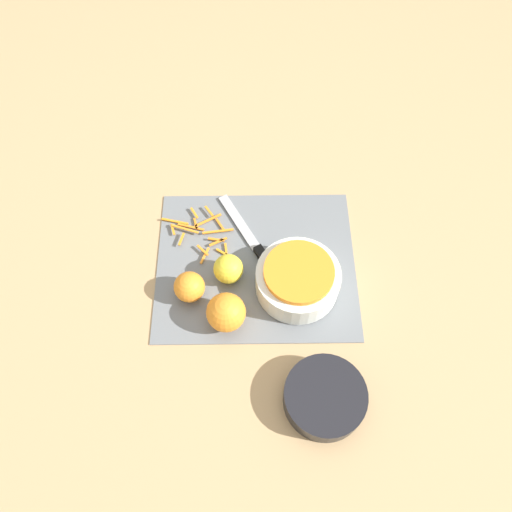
{
  "coord_description": "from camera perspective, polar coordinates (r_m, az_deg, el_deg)",
  "views": [
    {
      "loc": [
        0.01,
        0.54,
        0.98
      ],
      "look_at": [
        0.0,
        0.0,
        0.04
      ],
      "focal_mm": 35.0,
      "sensor_mm": 36.0,
      "label": 1
    }
  ],
  "objects": [
    {
      "name": "cutting_board",
      "position": [
        1.12,
        -0.0,
        -0.84
      ],
      "size": [
        0.44,
        0.38,
        0.01
      ],
      "color": "slate",
      "rests_on": "ground_plane"
    },
    {
      "name": "knife",
      "position": [
        1.12,
        0.7,
        0.06
      ],
      "size": [
        0.15,
        0.26,
        0.02
      ],
      "rotation": [
        0.0,
        0.0,
        -1.07
      ],
      "color": "black",
      "rests_on": "cutting_board"
    },
    {
      "name": "ground_plane",
      "position": [
        1.12,
        -0.0,
        -0.91
      ],
      "size": [
        4.0,
        4.0,
        0.0
      ],
      "primitive_type": "plane",
      "color": "tan"
    },
    {
      "name": "peel_pile",
      "position": [
        1.16,
        -6.19,
        2.74
      ],
      "size": [
        0.17,
        0.16,
        0.01
      ],
      "color": "orange",
      "rests_on": "cutting_board"
    },
    {
      "name": "lemon",
      "position": [
        1.07,
        -3.18,
        -1.48
      ],
      "size": [
        0.06,
        0.06,
        0.06
      ],
      "color": "yellow",
      "rests_on": "cutting_board"
    },
    {
      "name": "orange_left",
      "position": [
        1.06,
        -7.62,
        -3.53
      ],
      "size": [
        0.07,
        0.07,
        0.07
      ],
      "color": "orange",
      "rests_on": "cutting_board"
    },
    {
      "name": "bowl_speckled",
      "position": [
        1.06,
        4.8,
        -2.63
      ],
      "size": [
        0.18,
        0.18,
        0.08
      ],
      "color": "silver",
      "rests_on": "cutting_board"
    },
    {
      "name": "orange_right",
      "position": [
        1.02,
        -3.45,
        -6.44
      ],
      "size": [
        0.08,
        0.08,
        0.08
      ],
      "color": "orange",
      "rests_on": "cutting_board"
    },
    {
      "name": "bowl_dark",
      "position": [
        0.99,
        7.85,
        -15.72
      ],
      "size": [
        0.16,
        0.16,
        0.05
      ],
      "color": "black",
      "rests_on": "ground_plane"
    }
  ]
}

